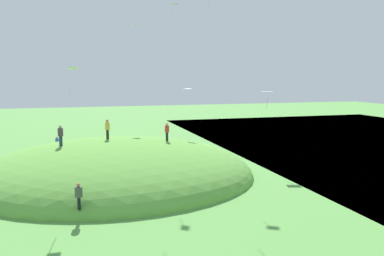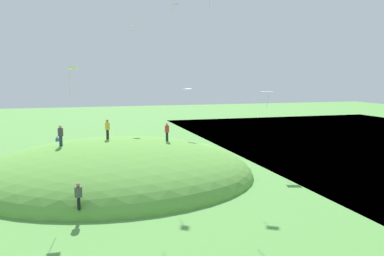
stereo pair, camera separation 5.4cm
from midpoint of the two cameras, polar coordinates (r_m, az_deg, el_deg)
ground_plane at (r=40.10m, az=3.24°, el=-5.17°), size 160.00×160.00×0.00m
grass_hill at (r=35.70m, az=-10.75°, el=-6.88°), size 24.24×21.71×6.49m
person_walking_path at (r=35.69m, az=-11.96°, el=0.18°), size 0.56×0.56×1.76m
person_watching_kites at (r=34.47m, az=-18.25°, el=-0.67°), size 0.58×0.58×1.75m
person_near_shore at (r=25.26m, az=-15.88°, el=-8.95°), size 0.56×0.56×1.67m
person_on_hilltop at (r=44.46m, az=-18.67°, el=-1.86°), size 0.51×0.51×1.63m
person_with_child at (r=35.43m, az=-3.55°, el=-0.22°), size 0.52×0.52×1.63m
kite_1 at (r=38.64m, az=10.73°, el=5.03°), size 1.29×1.06×1.58m
kite_5 at (r=28.73m, az=-16.72°, el=7.74°), size 0.66×0.51×2.12m
kite_7 at (r=51.29m, az=-2.45°, el=17.11°), size 0.93×0.78×2.20m
kite_8 at (r=46.92m, az=-8.23°, el=14.24°), size 0.87×0.92×1.67m
kite_9 at (r=45.77m, az=-0.53°, el=5.56°), size 1.03×1.27×1.48m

